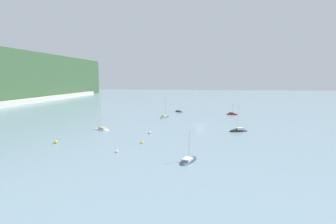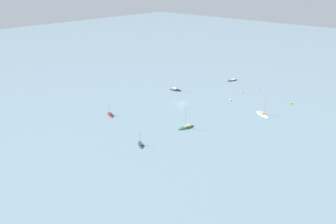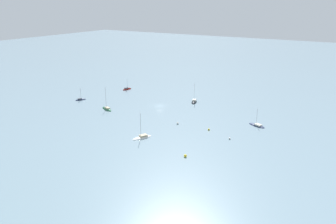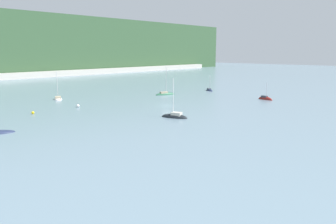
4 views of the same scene
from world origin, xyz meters
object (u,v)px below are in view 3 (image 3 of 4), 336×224
sailboat_3 (127,90)px  mooring_buoy_3 (178,123)px  sailboat_0 (142,138)px  sailboat_5 (81,100)px  sailboat_4 (194,102)px  sailboat_1 (257,126)px  mooring_buoy_0 (185,156)px  mooring_buoy_2 (230,138)px  mooring_buoy_1 (209,129)px  sailboat_2 (107,109)px

sailboat_3 → mooring_buoy_3: (-48.37, 30.61, 0.33)m
sailboat_0 → sailboat_5: (51.37, -21.75, -0.04)m
sailboat_4 → mooring_buoy_3: bearing=-3.7°
sailboat_1 → mooring_buoy_0: size_ratio=8.41×
sailboat_4 → mooring_buoy_2: size_ratio=15.16×
sailboat_5 → mooring_buoy_0: bearing=-80.6°
mooring_buoy_3 → mooring_buoy_1: bearing=-177.8°
sailboat_2 → sailboat_3: sailboat_2 is taller
mooring_buoy_3 → sailboat_4: bearing=-75.3°
mooring_buoy_1 → mooring_buoy_2: bearing=157.9°
sailboat_5 → mooring_buoy_1: bearing=-62.8°
sailboat_2 → mooring_buoy_1: sailboat_2 is taller
sailboat_1 → mooring_buoy_2: bearing=97.2°
mooring_buoy_3 → sailboat_2: bearing=0.7°
sailboat_0 → mooring_buoy_3: size_ratio=11.54×
mooring_buoy_0 → sailboat_2: bearing=-23.9°
sailboat_4 → mooring_buoy_3: 29.62m
sailboat_0 → mooring_buoy_3: (-3.89, -17.81, 0.30)m
sailboat_3 → sailboat_4: (-40.85, 1.97, 0.03)m
sailboat_2 → mooring_buoy_2: bearing=-161.0°
sailboat_5 → mooring_buoy_3: bearing=-64.0°
sailboat_1 → mooring_buoy_1: size_ratio=10.68×
sailboat_2 → sailboat_4: bearing=-111.6°
sailboat_2 → mooring_buoy_0: sailboat_2 is taller
sailboat_3 → mooring_buoy_3: bearing=-107.6°
sailboat_1 → sailboat_5: (81.66, 10.05, 0.01)m
sailboat_0 → sailboat_1: size_ratio=1.31×
sailboat_5 → mooring_buoy_1: 68.14m
sailboat_4 → mooring_buoy_2: 43.68m
sailboat_4 → mooring_buoy_1: (-20.32, 28.15, 0.23)m
sailboat_3 → mooring_buoy_2: 78.35m
sailboat_0 → mooring_buoy_2: bearing=145.1°
sailboat_2 → sailboat_1: bearing=-144.9°
sailboat_5 → mooring_buoy_2: (-77.50, 7.27, 0.24)m
sailboat_4 → sailboat_5: 53.75m
sailboat_1 → mooring_buoy_3: size_ratio=8.80×
sailboat_1 → sailboat_4: size_ratio=0.74×
sailboat_2 → mooring_buoy_0: 55.61m
sailboat_2 → sailboat_5: bearing=9.7°
sailboat_2 → mooring_buoy_2: 57.37m
mooring_buoy_0 → mooring_buoy_1: (3.00, -23.43, -0.09)m
sailboat_2 → sailboat_5: 20.67m
sailboat_0 → sailboat_4: (3.63, -46.45, -0.00)m
sailboat_1 → sailboat_4: bearing=-2.7°
sailboat_2 → mooring_buoy_1: bearing=-157.0°
sailboat_0 → mooring_buoy_1: 24.76m
sailboat_3 → mooring_buoy_1: sailboat_3 is taller
mooring_buoy_0 → mooring_buoy_1: bearing=-82.7°
sailboat_4 → mooring_buoy_1: 34.72m
sailboat_0 → sailboat_1: bearing=162.5°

